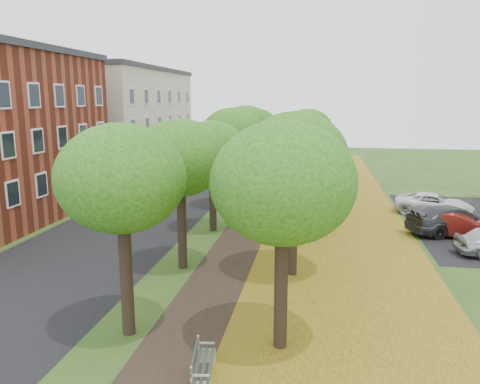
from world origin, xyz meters
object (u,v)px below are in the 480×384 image
at_px(bench, 202,364).
at_px(car_white, 434,204).
at_px(car_grey, 454,220).
at_px(car_red, 457,225).

xyz_separation_m(bench, car_white, (10.30, 20.17, 0.25)).
height_order(car_grey, car_white, car_grey).
bearing_deg(bench, car_grey, -41.69).
relative_size(bench, car_red, 0.42).
height_order(bench, car_red, car_red).
height_order(car_red, car_grey, car_grey).
relative_size(bench, car_grey, 0.33).
bearing_deg(bench, car_white, -35.36).
bearing_deg(bench, car_red, -43.01).
distance_m(bench, car_white, 22.65).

